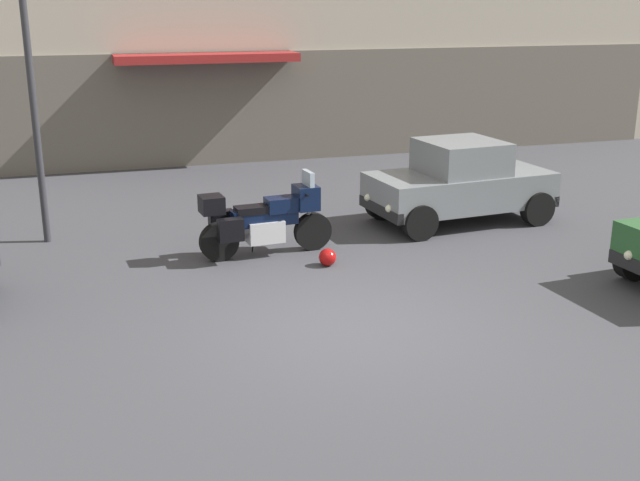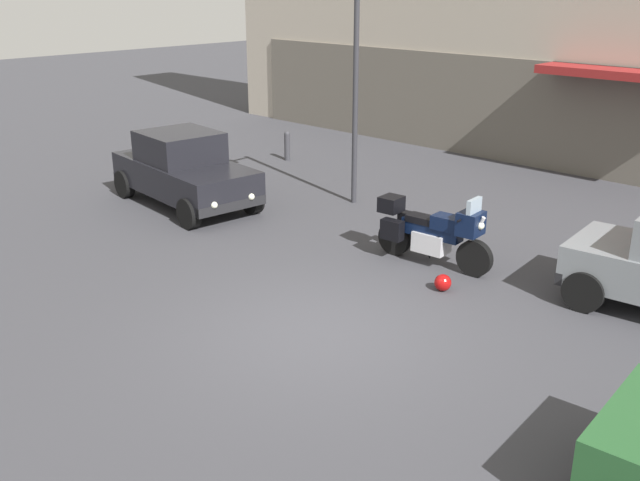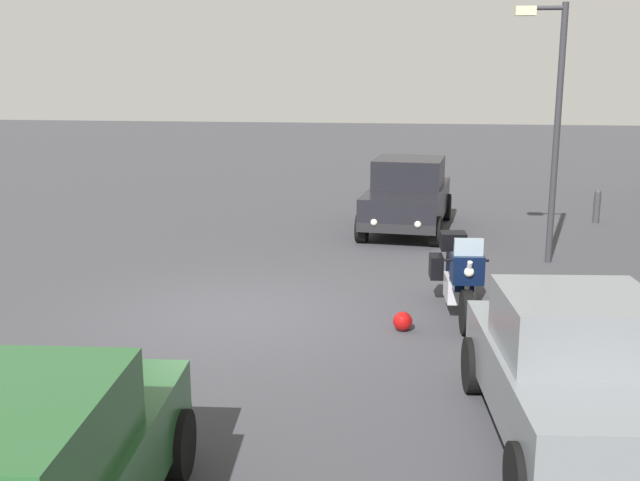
{
  "view_description": "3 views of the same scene",
  "coord_description": "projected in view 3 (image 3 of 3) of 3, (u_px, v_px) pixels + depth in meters",
  "views": [
    {
      "loc": [
        -3.22,
        -8.93,
        4.09
      ],
      "look_at": [
        -0.28,
        0.6,
        1.03
      ],
      "focal_mm": 44.57,
      "sensor_mm": 36.0,
      "label": 1
    },
    {
      "loc": [
        6.36,
        -6.65,
        4.79
      ],
      "look_at": [
        -0.59,
        0.63,
        1.1
      ],
      "focal_mm": 40.2,
      "sensor_mm": 36.0,
      "label": 2
    },
    {
      "loc": [
        10.75,
        2.6,
        3.68
      ],
      "look_at": [
        -0.57,
        1.15,
        1.06
      ],
      "focal_mm": 42.66,
      "sensor_mm": 36.0,
      "label": 3
    }
  ],
  "objects": [
    {
      "name": "streetlamp_curbside",
      "position": [
        550.0,
        108.0,
        14.0
      ],
      "size": [
        0.28,
        0.94,
        4.8
      ],
      "color": "#2D2D33",
      "rests_on": "ground"
    },
    {
      "name": "car_hatchback_near",
      "position": [
        408.0,
        195.0,
        17.32
      ],
      "size": [
        3.99,
        2.15,
        1.64
      ],
      "rotation": [
        0.0,
        0.0,
        -0.11
      ],
      "color": "black",
      "rests_on": "ground"
    },
    {
      "name": "helmet",
      "position": [
        403.0,
        321.0,
        10.8
      ],
      "size": [
        0.28,
        0.28,
        0.28
      ],
      "primitive_type": "sphere",
      "color": "#990C0C",
      "rests_on": "ground"
    },
    {
      "name": "ground_plane",
      "position": [
        240.0,
        314.0,
        11.54
      ],
      "size": [
        80.0,
        80.0,
        0.0
      ],
      "primitive_type": "plane",
      "color": "#38383D"
    },
    {
      "name": "car_compact_side",
      "position": [
        574.0,
        372.0,
        7.4
      ],
      "size": [
        3.58,
        1.98,
        1.56
      ],
      "rotation": [
        0.0,
        0.0,
        3.23
      ],
      "color": "slate",
      "rests_on": "ground"
    },
    {
      "name": "bollard_curbside",
      "position": [
        597.0,
        205.0,
        18.2
      ],
      "size": [
        0.16,
        0.16,
        0.82
      ],
      "color": "#333338",
      "rests_on": "ground"
    },
    {
      "name": "motorcycle",
      "position": [
        459.0,
        275.0,
        11.39
      ],
      "size": [
        2.26,
        0.81,
        1.36
      ],
      "rotation": [
        0.0,
        0.0,
        0.08
      ],
      "color": "black",
      "rests_on": "ground"
    }
  ]
}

